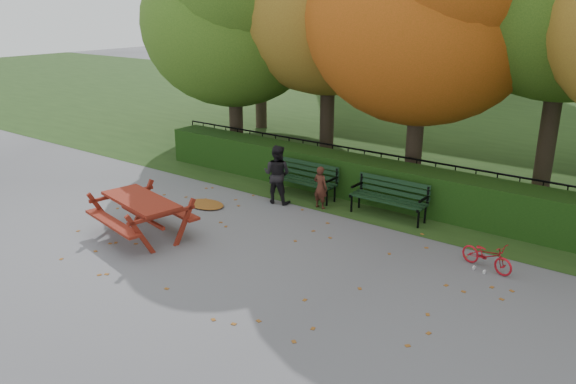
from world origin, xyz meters
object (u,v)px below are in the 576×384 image
Objects in this scene: child at (320,187)px; adult at (277,174)px; picnic_table at (141,207)px; bench_left at (305,177)px; tree_a at (236,10)px; bench_right at (390,195)px; bicycle at (487,255)px.

child is 1.15m from adult.
picnic_table is at bearing 65.08° from child.
bench_left is at bearing -121.50° from adult.
adult is at bearing -36.59° from tree_a.
bench_left is 1.00× the size of bench_right.
bicycle is at bearing -14.98° from bench_left.
child is 4.40m from bicycle.
adult is at bearing 85.39° from picnic_table.
child is (4.69, -2.38, -4.00)m from tree_a.
picnic_table reaches higher than bench_right.
adult is (-0.28, -0.80, 0.21)m from bench_left.
adult is at bearing 19.54° from child.
bench_right is at bearing -158.48° from child.
picnic_table is 4.24m from child.
bicycle is (4.31, -0.87, -0.25)m from child.
bench_left is 0.88m from adult.
tree_a is at bearing 85.02° from bicycle.
tree_a reaches higher than bench_right.
child is 1.00× the size of bicycle.
child is 0.72× the size of adult.
picnic_table is at bearing 62.00° from adult.
child is at bearing -26.87° from tree_a.
adult reaches higher than bench_left.
bench_left is 0.95m from child.
adult is (3.61, -2.68, -3.79)m from tree_a.
bench_right is 1.67m from child.
tree_a is 4.16× the size of bench_left.
adult is 5.44m from bicycle.
bench_left is at bearing 84.72° from picnic_table.
bicycle is (5.11, -1.37, -0.24)m from bench_left.
bench_right is at bearing 60.31° from picnic_table.
tree_a is at bearing -48.71° from adult.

